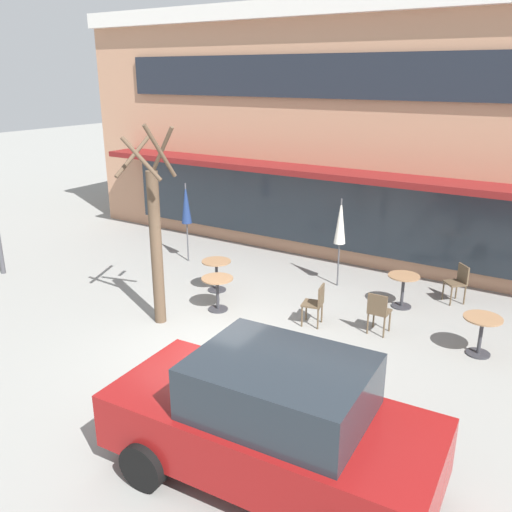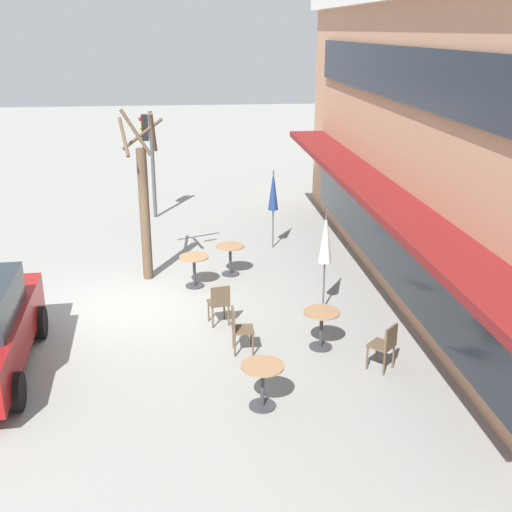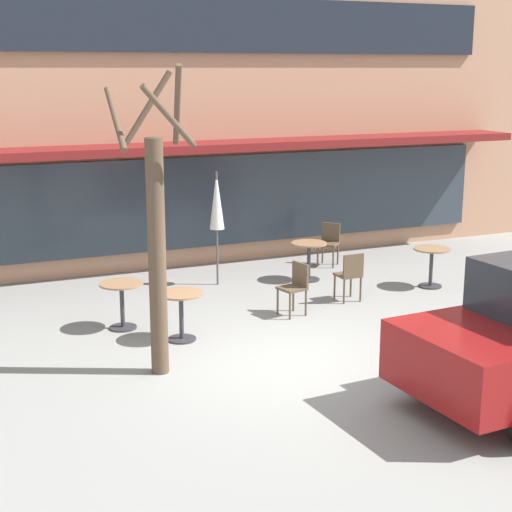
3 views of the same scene
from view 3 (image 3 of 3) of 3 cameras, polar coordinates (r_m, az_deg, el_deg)
The scene contains 11 objects.
ground_plane at distance 11.25m, azimuth 2.96°, elevation -7.76°, with size 80.00×80.00×0.00m, color gray.
building_facade at distance 19.91m, azimuth -10.03°, elevation 11.41°, with size 18.58×9.10×6.84m.
cafe_table_near_wall at distance 15.26m, azimuth 12.64°, elevation -0.33°, with size 0.70×0.70×0.76m.
cafe_table_streetside at distance 15.39m, azimuth 3.87°, elevation 0.09°, with size 0.70×0.70×0.76m.
cafe_table_by_tree at distance 12.03m, azimuth -5.46°, elevation -3.78°, with size 0.70×0.70×0.76m.
cafe_table_mid_patio at distance 12.68m, azimuth -9.73°, elevation -3.00°, with size 0.70×0.70×0.76m.
patio_umbrella_cream_folded at distance 14.84m, azimuth -2.87°, elevation 3.99°, with size 0.28×0.28×2.20m.
cafe_chair_0 at distance 13.23m, azimuth 2.89°, elevation -2.08°, with size 0.48×0.48×0.89m.
cafe_chair_1 at distance 16.65m, azimuth 5.34°, elevation 1.13°, with size 0.57×0.57×0.89m.
cafe_chair_2 at distance 14.06m, azimuth 6.86°, elevation -1.23°, with size 0.40×0.40×0.89m.
street_tree at distance 10.44m, azimuth -7.25°, elevation 1.18°, with size 1.04×1.03×4.14m.
Camera 3 is at (-4.71, -9.37, 4.07)m, focal length 55.00 mm.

